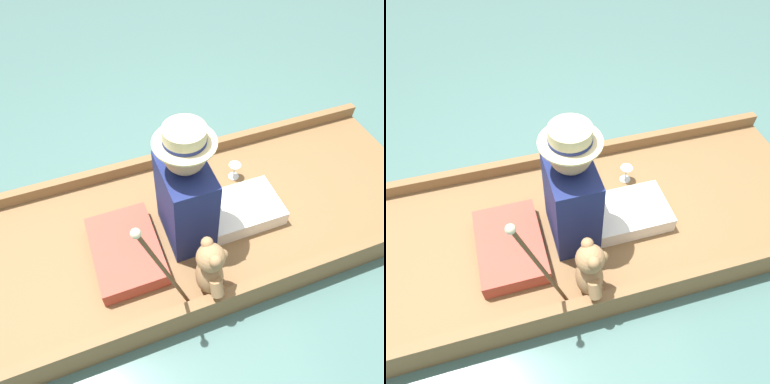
# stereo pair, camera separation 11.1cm
# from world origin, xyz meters

# --- Properties ---
(ground_plane) EXTENTS (16.00, 16.00, 0.00)m
(ground_plane) POSITION_xyz_m (0.00, 0.00, 0.00)
(ground_plane) COLOR #476B66
(punt_boat) EXTENTS (1.17, 3.01, 0.24)m
(punt_boat) POSITION_xyz_m (0.00, 0.00, 0.08)
(punt_boat) COLOR brown
(punt_boat) RESTS_ON ground_plane
(seat_cushion) EXTENTS (0.54, 0.38, 0.11)m
(seat_cushion) POSITION_xyz_m (0.10, -0.53, 0.20)
(seat_cushion) COLOR #B24738
(seat_cushion) RESTS_ON punt_boat
(seated_person) EXTENTS (0.38, 0.77, 0.84)m
(seated_person) POSITION_xyz_m (0.06, -0.07, 0.46)
(seated_person) COLOR white
(seated_person) RESTS_ON punt_boat
(teddy_bear) EXTENTS (0.29, 0.17, 0.41)m
(teddy_bear) POSITION_xyz_m (0.45, -0.15, 0.34)
(teddy_bear) COLOR #9E754C
(teddy_bear) RESTS_ON punt_boat
(wine_glass) EXTENTS (0.08, 0.08, 0.12)m
(wine_glass) POSITION_xyz_m (-0.26, 0.32, 0.24)
(wine_glass) COLOR silver
(wine_glass) RESTS_ON punt_boat
(walking_cane) EXTENTS (0.04, 0.23, 0.79)m
(walking_cane) POSITION_xyz_m (0.49, -0.41, 0.61)
(walking_cane) COLOR brown
(walking_cane) RESTS_ON punt_boat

